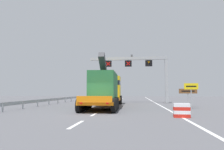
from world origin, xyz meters
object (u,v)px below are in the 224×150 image
exit_sign_yellow (191,90)px  tourist_info_sign_brown (188,93)px  heavy_haul_truck_orange (107,89)px  overhead_lane_gantry (139,65)px  crash_barrier_striped (182,110)px

exit_sign_yellow → tourist_info_sign_brown: 2.27m
heavy_haul_truck_orange → exit_sign_yellow: bearing=-17.6°
overhead_lane_gantry → heavy_haul_truck_orange: overhead_lane_gantry is taller
heavy_haul_truck_orange → tourist_info_sign_brown: size_ratio=7.24×
tourist_info_sign_brown → crash_barrier_striped: tourist_info_sign_brown is taller
heavy_haul_truck_orange → exit_sign_yellow: 8.93m
heavy_haul_truck_orange → crash_barrier_striped: (6.08, -9.49, -1.54)m
heavy_haul_truck_orange → tourist_info_sign_brown: (8.76, -0.47, -0.47)m
overhead_lane_gantry → exit_sign_yellow: overhead_lane_gantry is taller
overhead_lane_gantry → tourist_info_sign_brown: 9.79m
heavy_haul_truck_orange → crash_barrier_striped: 11.38m
exit_sign_yellow → crash_barrier_striped: size_ratio=2.38×
overhead_lane_gantry → crash_barrier_striped: size_ratio=11.30×
tourist_info_sign_brown → crash_barrier_striped: (-2.68, -9.01, -1.07)m
exit_sign_yellow → tourist_info_sign_brown: size_ratio=1.25×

